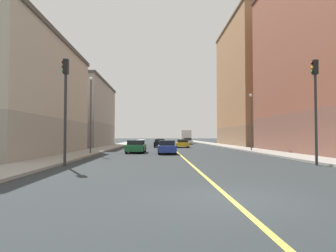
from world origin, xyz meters
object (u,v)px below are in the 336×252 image
(traffic_light_left_near, at_px, (315,97))
(street_lamp_left_near, at_px, (251,115))
(building_left_mid, at_px, (259,84))
(street_lamp_right_near, at_px, (91,107))
(building_right_midblock, at_px, (72,114))
(car_yellow, at_px, (182,143))
(car_green, at_px, (136,147))
(car_black, at_px, (160,143))
(car_maroon, at_px, (160,142))
(car_blue, at_px, (167,147))
(traffic_light_right_near, at_px, (65,97))
(car_white, at_px, (187,141))
(box_truck, at_px, (185,136))

(traffic_light_left_near, xyz_separation_m, street_lamp_left_near, (1.02, 15.71, -0.01))
(building_left_mid, height_order, street_lamp_right_near, building_left_mid)
(building_right_midblock, xyz_separation_m, car_yellow, (18.68, -4.95, -4.91))
(car_green, xyz_separation_m, car_black, (2.60, 15.39, -0.04))
(building_left_mid, xyz_separation_m, building_right_midblock, (-33.97, -3.62, -6.05))
(street_lamp_left_near, bearing_deg, car_maroon, 111.83)
(car_maroon, distance_m, car_blue, 29.91)
(car_green, height_order, car_blue, car_blue)
(building_right_midblock, height_order, car_maroon, building_right_midblock)
(car_black, relative_size, car_maroon, 1.00)
(traffic_light_right_near, height_order, car_white, traffic_light_right_near)
(traffic_light_left_near, relative_size, car_black, 1.45)
(car_black, xyz_separation_m, car_maroon, (0.15, 12.48, -0.02))
(street_lamp_left_near, distance_m, car_yellow, 14.64)
(traffic_light_left_near, xyz_separation_m, street_lamp_right_near, (-16.26, 10.91, 0.42))
(traffic_light_right_near, xyz_separation_m, street_lamp_left_near, (16.29, 15.71, 0.03))
(building_right_midblock, bearing_deg, car_maroon, 28.91)
(car_black, bearing_deg, car_blue, -87.99)
(building_left_mid, relative_size, car_yellow, 5.24)
(building_right_midblock, relative_size, car_green, 4.61)
(traffic_light_right_near, relative_size, car_green, 1.51)
(car_white, xyz_separation_m, box_truck, (0.49, 9.74, 0.99))
(car_yellow, bearing_deg, street_lamp_right_near, -121.00)
(building_right_midblock, xyz_separation_m, car_blue, (15.75, -21.46, -4.89))
(street_lamp_right_near, relative_size, car_maroon, 1.64)
(traffic_light_right_near, height_order, box_truck, traffic_light_right_near)
(traffic_light_right_near, distance_m, car_black, 29.79)
(car_green, bearing_deg, box_truck, 77.50)
(building_left_mid, height_order, traffic_light_left_near, building_left_mid)
(building_right_midblock, relative_size, traffic_light_left_near, 3.01)
(street_lamp_right_near, xyz_separation_m, car_yellow, (10.33, 17.19, -3.98))
(car_white, bearing_deg, traffic_light_left_near, -85.44)
(building_left_mid, bearing_deg, building_right_midblock, -173.91)
(building_left_mid, xyz_separation_m, traffic_light_left_near, (-9.36, -36.67, -7.41))
(traffic_light_left_near, xyz_separation_m, car_maroon, (-9.31, 41.50, -3.56))
(traffic_light_right_near, bearing_deg, building_left_mid, 56.10)
(building_left_mid, distance_m, car_green, 33.31)
(car_yellow, bearing_deg, box_truck, 83.73)
(car_yellow, height_order, car_blue, car_blue)
(car_green, relative_size, car_black, 0.95)
(street_lamp_left_near, bearing_deg, car_yellow, 119.29)
(car_yellow, bearing_deg, building_left_mid, 29.28)
(street_lamp_right_near, height_order, box_truck, street_lamp_right_near)
(car_white, bearing_deg, building_right_midblock, -151.43)
(traffic_light_left_near, xyz_separation_m, car_green, (-12.06, 13.62, -3.51))
(traffic_light_left_near, height_order, box_truck, traffic_light_left_near)
(car_blue, relative_size, box_truck, 0.59)
(building_left_mid, distance_m, building_right_midblock, 34.70)
(building_right_midblock, relative_size, street_lamp_left_near, 2.99)
(car_yellow, bearing_deg, car_blue, -100.04)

